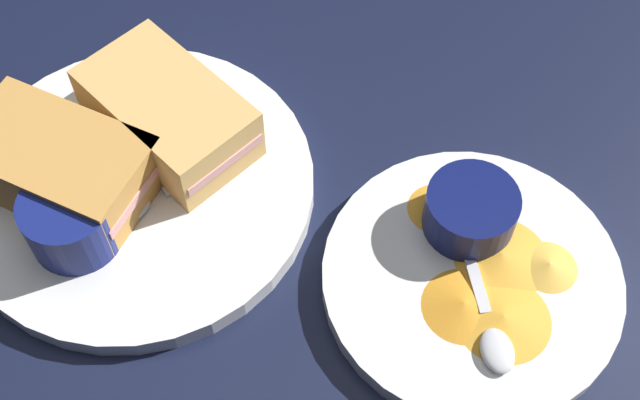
# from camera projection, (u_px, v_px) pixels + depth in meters

# --- Properties ---
(ground_plane) EXTENTS (1.10, 1.10, 0.03)m
(ground_plane) POSITION_uv_depth(u_px,v_px,m) (258.00, 128.00, 0.69)
(ground_plane) COLOR black
(plate_sandwich_main) EXTENTS (0.26, 0.26, 0.02)m
(plate_sandwich_main) POSITION_uv_depth(u_px,v_px,m) (138.00, 187.00, 0.64)
(plate_sandwich_main) COLOR silver
(plate_sandwich_main) RESTS_ON ground_plane
(sandwich_half_near) EXTENTS (0.14, 0.09, 0.05)m
(sandwich_half_near) POSITION_uv_depth(u_px,v_px,m) (168.00, 113.00, 0.63)
(sandwich_half_near) COLOR tan
(sandwich_half_near) RESTS_ON plate_sandwich_main
(sandwich_half_far) EXTENTS (0.15, 0.12, 0.05)m
(sandwich_half_far) POSITION_uv_depth(u_px,v_px,m) (60.00, 164.00, 0.61)
(sandwich_half_far) COLOR #C68C42
(sandwich_half_far) RESTS_ON plate_sandwich_main
(ramekin_dark_sauce) EXTENTS (0.06, 0.06, 0.04)m
(ramekin_dark_sauce) POSITION_uv_depth(u_px,v_px,m) (70.00, 219.00, 0.58)
(ramekin_dark_sauce) COLOR navy
(ramekin_dark_sauce) RESTS_ON plate_sandwich_main
(spoon_by_dark_ramekin) EXTENTS (0.03, 0.10, 0.01)m
(spoon_by_dark_ramekin) POSITION_uv_depth(u_px,v_px,m) (146.00, 201.00, 0.62)
(spoon_by_dark_ramekin) COLOR silver
(spoon_by_dark_ramekin) RESTS_ON plate_sandwich_main
(plate_chips_companion) EXTENTS (0.21, 0.21, 0.02)m
(plate_chips_companion) POSITION_uv_depth(u_px,v_px,m) (471.00, 279.00, 0.59)
(plate_chips_companion) COLOR silver
(plate_chips_companion) RESTS_ON ground_plane
(ramekin_light_gravy) EXTENTS (0.07, 0.07, 0.03)m
(ramekin_light_gravy) POSITION_uv_depth(u_px,v_px,m) (471.00, 210.00, 0.59)
(ramekin_light_gravy) COLOR #0C144C
(ramekin_light_gravy) RESTS_ON plate_chips_companion
(spoon_by_gravy_ramekin) EXTENTS (0.09, 0.06, 0.01)m
(spoon_by_gravy_ramekin) POSITION_uv_depth(u_px,v_px,m) (492.00, 333.00, 0.56)
(spoon_by_gravy_ramekin) COLOR silver
(spoon_by_gravy_ramekin) RESTS_ON plate_chips_companion
(plantain_chip_scatter) EXTENTS (0.15, 0.13, 0.01)m
(plantain_chip_scatter) POSITION_uv_depth(u_px,v_px,m) (491.00, 278.00, 0.58)
(plantain_chip_scatter) COLOR gold
(plantain_chip_scatter) RESTS_ON plate_chips_companion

